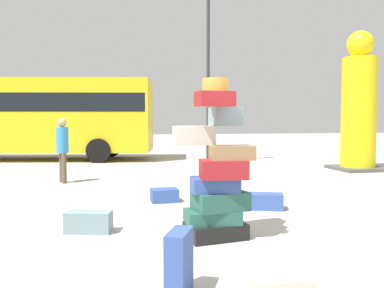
{
  "coord_description": "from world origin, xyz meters",
  "views": [
    {
      "loc": [
        -1.8,
        -4.92,
        1.57
      ],
      "look_at": [
        -0.45,
        1.8,
        1.17
      ],
      "focal_mm": 37.83,
      "sensor_mm": 36.0,
      "label": 1
    }
  ],
  "objects_px": {
    "parked_bus": "(19,114)",
    "lamp_post": "(208,51)",
    "suitcase_tower": "(216,176)",
    "suitcase_navy_white_trunk": "(179,263)",
    "suitcase_navy_left_side": "(261,201)",
    "suitcase_navy_foreground_near": "(164,195)",
    "yellow_dummy_statue": "(359,108)",
    "suitcase_slate_upright_blue": "(89,222)",
    "suitcase_cream_behind_tower": "(280,287)",
    "person_bearded_onlooker": "(62,145)"
  },
  "relations": [
    {
      "from": "parked_bus",
      "to": "lamp_post",
      "type": "height_order",
      "value": "lamp_post"
    },
    {
      "from": "lamp_post",
      "to": "suitcase_tower",
      "type": "bearing_deg",
      "value": -102.9
    },
    {
      "from": "suitcase_tower",
      "to": "suitcase_navy_white_trunk",
      "type": "bearing_deg",
      "value": -115.27
    },
    {
      "from": "suitcase_tower",
      "to": "suitcase_navy_left_side",
      "type": "height_order",
      "value": "suitcase_tower"
    },
    {
      "from": "suitcase_tower",
      "to": "suitcase_navy_foreground_near",
      "type": "distance_m",
      "value": 2.66
    },
    {
      "from": "yellow_dummy_statue",
      "to": "parked_bus",
      "type": "xyz_separation_m",
      "value": [
        -11.26,
        5.63,
        -0.11
      ]
    },
    {
      "from": "suitcase_slate_upright_blue",
      "to": "suitcase_navy_left_side",
      "type": "distance_m",
      "value": 3.06
    },
    {
      "from": "parked_bus",
      "to": "lamp_post",
      "type": "bearing_deg",
      "value": -11.3
    },
    {
      "from": "suitcase_slate_upright_blue",
      "to": "suitcase_cream_behind_tower",
      "type": "bearing_deg",
      "value": -41.07
    },
    {
      "from": "yellow_dummy_statue",
      "to": "suitcase_navy_foreground_near",
      "type": "bearing_deg",
      "value": -150.26
    },
    {
      "from": "suitcase_navy_white_trunk",
      "to": "suitcase_navy_left_side",
      "type": "xyz_separation_m",
      "value": [
        2.0,
        3.21,
        -0.15
      ]
    },
    {
      "from": "suitcase_navy_foreground_near",
      "to": "lamp_post",
      "type": "bearing_deg",
      "value": 66.91
    },
    {
      "from": "suitcase_cream_behind_tower",
      "to": "suitcase_slate_upright_blue",
      "type": "bearing_deg",
      "value": 127.55
    },
    {
      "from": "suitcase_navy_white_trunk",
      "to": "parked_bus",
      "type": "distance_m",
      "value": 14.34
    },
    {
      "from": "suitcase_navy_white_trunk",
      "to": "suitcase_navy_foreground_near",
      "type": "xyz_separation_m",
      "value": [
        0.41,
        4.18,
        -0.17
      ]
    },
    {
      "from": "suitcase_cream_behind_tower",
      "to": "yellow_dummy_statue",
      "type": "xyz_separation_m",
      "value": [
        6.23,
        8.24,
        1.84
      ]
    },
    {
      "from": "suitcase_tower",
      "to": "suitcase_navy_foreground_near",
      "type": "xyz_separation_m",
      "value": [
        -0.36,
        2.54,
        -0.71
      ]
    },
    {
      "from": "suitcase_navy_foreground_near",
      "to": "person_bearded_onlooker",
      "type": "height_order",
      "value": "person_bearded_onlooker"
    },
    {
      "from": "person_bearded_onlooker",
      "to": "yellow_dummy_statue",
      "type": "xyz_separation_m",
      "value": [
        8.87,
        0.96,
        0.98
      ]
    },
    {
      "from": "suitcase_navy_white_trunk",
      "to": "parked_bus",
      "type": "relative_size",
      "value": 0.05
    },
    {
      "from": "suitcase_navy_white_trunk",
      "to": "suitcase_navy_foreground_near",
      "type": "bearing_deg",
      "value": 107.94
    },
    {
      "from": "yellow_dummy_statue",
      "to": "lamp_post",
      "type": "height_order",
      "value": "lamp_post"
    },
    {
      "from": "lamp_post",
      "to": "suitcase_cream_behind_tower",
      "type": "bearing_deg",
      "value": -100.33
    },
    {
      "from": "suitcase_navy_white_trunk",
      "to": "suitcase_cream_behind_tower",
      "type": "distance_m",
      "value": 0.91
    },
    {
      "from": "suitcase_slate_upright_blue",
      "to": "suitcase_navy_left_side",
      "type": "xyz_separation_m",
      "value": [
        2.91,
        0.94,
        -0.01
      ]
    },
    {
      "from": "suitcase_navy_white_trunk",
      "to": "suitcase_cream_behind_tower",
      "type": "bearing_deg",
      "value": 7.55
    },
    {
      "from": "suitcase_slate_upright_blue",
      "to": "parked_bus",
      "type": "height_order",
      "value": "parked_bus"
    },
    {
      "from": "suitcase_slate_upright_blue",
      "to": "suitcase_navy_foreground_near",
      "type": "bearing_deg",
      "value": 69.17
    },
    {
      "from": "suitcase_slate_upright_blue",
      "to": "suitcase_navy_foreground_near",
      "type": "height_order",
      "value": "suitcase_slate_upright_blue"
    },
    {
      "from": "suitcase_navy_left_side",
      "to": "person_bearded_onlooker",
      "type": "distance_m",
      "value": 5.45
    },
    {
      "from": "suitcase_navy_white_trunk",
      "to": "suitcase_navy_left_side",
      "type": "distance_m",
      "value": 3.79
    },
    {
      "from": "person_bearded_onlooker",
      "to": "lamp_post",
      "type": "relative_size",
      "value": 0.26
    },
    {
      "from": "person_bearded_onlooker",
      "to": "lamp_post",
      "type": "height_order",
      "value": "lamp_post"
    },
    {
      "from": "suitcase_cream_behind_tower",
      "to": "suitcase_navy_left_side",
      "type": "distance_m",
      "value": 3.64
    },
    {
      "from": "suitcase_slate_upright_blue",
      "to": "yellow_dummy_statue",
      "type": "bearing_deg",
      "value": 49.46
    },
    {
      "from": "suitcase_navy_foreground_near",
      "to": "person_bearded_onlooker",
      "type": "xyz_separation_m",
      "value": [
        -2.2,
        2.86,
        0.84
      ]
    },
    {
      "from": "suitcase_navy_left_side",
      "to": "lamp_post",
      "type": "distance_m",
      "value": 8.63
    },
    {
      "from": "person_bearded_onlooker",
      "to": "suitcase_navy_left_side",
      "type": "bearing_deg",
      "value": 22.88
    },
    {
      "from": "suitcase_tower",
      "to": "parked_bus",
      "type": "xyz_separation_m",
      "value": [
        -4.95,
        11.98,
        1.0
      ]
    },
    {
      "from": "suitcase_slate_upright_blue",
      "to": "lamp_post",
      "type": "distance_m",
      "value": 10.16
    },
    {
      "from": "suitcase_navy_white_trunk",
      "to": "suitcase_navy_left_side",
      "type": "relative_size",
      "value": 0.76
    },
    {
      "from": "lamp_post",
      "to": "person_bearded_onlooker",
      "type": "bearing_deg",
      "value": -140.85
    },
    {
      "from": "suitcase_slate_upright_blue",
      "to": "suitcase_navy_foreground_near",
      "type": "relative_size",
      "value": 1.24
    },
    {
      "from": "suitcase_navy_foreground_near",
      "to": "parked_bus",
      "type": "height_order",
      "value": "parked_bus"
    },
    {
      "from": "person_bearded_onlooker",
      "to": "suitcase_navy_foreground_near",
      "type": "bearing_deg",
      "value": 15.77
    },
    {
      "from": "suitcase_cream_behind_tower",
      "to": "suitcase_navy_foreground_near",
      "type": "distance_m",
      "value": 4.45
    },
    {
      "from": "suitcase_navy_left_side",
      "to": "yellow_dummy_statue",
      "type": "xyz_separation_m",
      "value": [
        5.09,
        4.78,
        1.81
      ]
    },
    {
      "from": "suitcase_slate_upright_blue",
      "to": "parked_bus",
      "type": "bearing_deg",
      "value": 119.94
    },
    {
      "from": "suitcase_navy_white_trunk",
      "to": "yellow_dummy_statue",
      "type": "bearing_deg",
      "value": 72.02
    },
    {
      "from": "parked_bus",
      "to": "suitcase_cream_behind_tower",
      "type": "bearing_deg",
      "value": -59.78
    }
  ]
}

